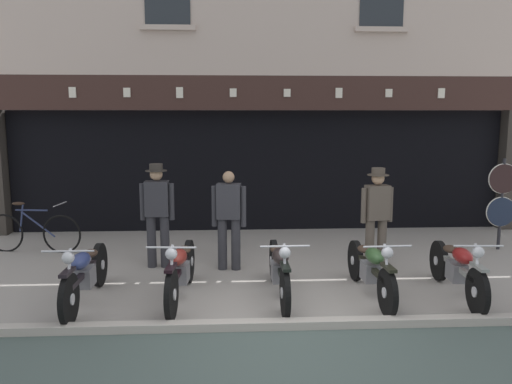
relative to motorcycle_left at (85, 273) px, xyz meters
name	(u,v)px	position (x,y,z in m)	size (l,w,h in m)	color
ground	(297,377)	(2.57, -1.99, -0.46)	(23.50, 22.00, 0.18)	gray
shop_facade	(255,144)	(2.57, 5.98, 1.36)	(11.80, 4.42, 6.73)	black
motorcycle_left	(85,273)	(0.00, 0.00, 0.00)	(0.62, 2.06, 0.91)	black
motorcycle_center_left	(181,270)	(1.26, 0.09, 0.00)	(0.62, 2.07, 0.92)	black
motorcycle_center	(279,268)	(2.60, 0.08, 0.00)	(0.62, 2.04, 0.92)	black
motorcycle_center_right	(371,268)	(3.87, 0.07, -0.01)	(0.62, 2.03, 0.90)	black
motorcycle_right	(458,268)	(5.07, 0.00, -0.01)	(0.62, 1.99, 0.90)	black
salesman_left	(157,210)	(0.74, 1.63, 0.54)	(0.56, 0.35, 1.72)	#2D2D33
shopkeeper_center	(229,216)	(1.92, 1.43, 0.47)	(0.56, 0.27, 1.62)	#2D2D33
salesman_right	(377,212)	(4.35, 1.49, 0.50)	(0.55, 0.35, 1.65)	brown
tyre_sign_pole	(502,197)	(6.97, 2.40, 0.58)	(0.57, 0.06, 1.71)	#232328
advert_board_near	(175,148)	(0.75, 4.40, 1.38)	(0.79, 0.03, 0.89)	beige
leaning_bicycle	(33,232)	(-1.69, 2.68, -0.04)	(1.80, 0.50, 0.95)	black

